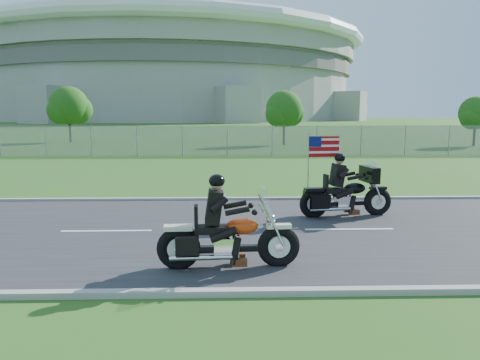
{
  "coord_description": "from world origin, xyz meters",
  "views": [
    {
      "loc": [
        0.96,
        -11.23,
        2.95
      ],
      "look_at": [
        1.28,
        0.0,
        1.29
      ],
      "focal_mm": 35.0,
      "sensor_mm": 36.0,
      "label": 1
    }
  ],
  "objects": [
    {
      "name": "ground",
      "position": [
        0.0,
        0.0,
        0.0
      ],
      "size": [
        420.0,
        420.0,
        0.0
      ],
      "primitive_type": "plane",
      "color": "#204E18",
      "rests_on": "ground"
    },
    {
      "name": "road",
      "position": [
        0.0,
        0.0,
        0.02
      ],
      "size": [
        120.0,
        8.0,
        0.04
      ],
      "primitive_type": "cube",
      "color": "#28282B",
      "rests_on": "ground"
    },
    {
      "name": "curb_north",
      "position": [
        0.0,
        4.05,
        0.05
      ],
      "size": [
        120.0,
        0.18,
        0.12
      ],
      "primitive_type": "cube",
      "color": "#9E9B93",
      "rests_on": "ground"
    },
    {
      "name": "curb_south",
      "position": [
        0.0,
        -4.05,
        0.05
      ],
      "size": [
        120.0,
        0.18,
        0.12
      ],
      "primitive_type": "cube",
      "color": "#9E9B93",
      "rests_on": "ground"
    },
    {
      "name": "fence",
      "position": [
        -5.0,
        20.0,
        1.0
      ],
      "size": [
        60.0,
        0.03,
        2.0
      ],
      "primitive_type": "cube",
      "color": "gray",
      "rests_on": "ground"
    },
    {
      "name": "stadium",
      "position": [
        -20.0,
        170.0,
        15.58
      ],
      "size": [
        140.4,
        140.4,
        29.2
      ],
      "color": "#A3A099",
      "rests_on": "ground"
    },
    {
      "name": "tree_fence_near",
      "position": [
        6.04,
        30.04,
        2.97
      ],
      "size": [
        3.52,
        3.28,
        4.75
      ],
      "color": "#382316",
      "rests_on": "ground"
    },
    {
      "name": "tree_fence_mid",
      "position": [
        -13.95,
        34.04,
        3.3
      ],
      "size": [
        3.96,
        3.69,
        5.3
      ],
      "color": "#382316",
      "rests_on": "ground"
    },
    {
      "name": "tree_fence_far",
      "position": [
        22.04,
        28.03,
        2.64
      ],
      "size": [
        3.08,
        2.87,
        4.2
      ],
      "color": "#382316",
      "rests_on": "ground"
    },
    {
      "name": "motorcycle_lead",
      "position": [
        0.96,
        -2.74,
        0.57
      ],
      "size": [
        2.71,
        0.73,
        1.82
      ],
      "rotation": [
        0.0,
        0.0,
        0.06
      ],
      "color": "black",
      "rests_on": "ground"
    },
    {
      "name": "motorcycle_follow",
      "position": [
        4.29,
        1.52,
        0.62
      ],
      "size": [
        2.7,
        1.0,
        2.26
      ],
      "rotation": [
        0.0,
        0.0,
        0.14
      ],
      "color": "black",
      "rests_on": "ground"
    }
  ]
}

